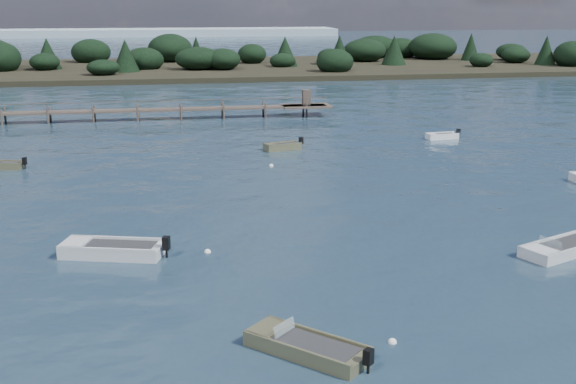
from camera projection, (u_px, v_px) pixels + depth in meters
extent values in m
plane|color=#182938|center=(253.00, 101.00, 85.89)|extent=(400.00, 400.00, 0.00)
cube|color=white|center=(442.00, 138.00, 62.45)|extent=(2.78, 1.31, 0.63)
cube|color=white|center=(431.00, 134.00, 62.10)|extent=(0.73, 1.02, 0.13)
cube|color=#29292C|center=(444.00, 134.00, 62.43)|extent=(1.90, 1.02, 0.11)
cube|color=white|center=(445.00, 135.00, 61.90)|extent=(2.69, 0.35, 0.13)
cube|color=white|center=(440.00, 133.00, 62.81)|extent=(2.69, 0.35, 0.13)
cube|color=black|center=(458.00, 132.00, 62.72)|extent=(0.28, 0.33, 0.49)
cylinder|color=black|center=(458.00, 136.00, 62.83)|extent=(0.10, 0.10, 0.49)
cube|color=silver|center=(563.00, 251.00, 34.15)|extent=(4.81, 3.33, 0.66)
cube|color=silver|center=(540.00, 250.00, 33.14)|extent=(1.59, 1.83, 0.13)
cube|color=#29292C|center=(568.00, 244.00, 34.26)|extent=(3.35, 2.45, 0.11)
cube|color=silver|center=(550.00, 239.00, 34.69)|extent=(4.19, 1.88, 0.13)
cube|color=silver|center=(551.00, 243.00, 33.47)|extent=(0.61, 1.18, 0.39)
cube|color=brown|center=(282.00, 148.00, 57.89)|extent=(3.13, 1.92, 0.68)
cube|color=brown|center=(270.00, 145.00, 57.32)|extent=(0.96, 1.20, 0.14)
cube|color=#29292C|center=(285.00, 144.00, 57.91)|extent=(2.17, 1.44, 0.12)
cube|color=brown|center=(285.00, 145.00, 57.33)|extent=(2.84, 0.91, 0.14)
cube|color=brown|center=(280.00, 142.00, 58.25)|extent=(2.84, 0.91, 0.14)
cube|color=black|center=(301.00, 140.00, 58.47)|extent=(0.35, 0.39, 0.54)
cylinder|color=black|center=(301.00, 146.00, 58.59)|extent=(0.12, 0.12, 0.54)
cube|color=brown|center=(307.00, 351.00, 24.41)|extent=(4.15, 4.17, 0.65)
cube|color=brown|center=(268.00, 328.00, 25.23)|extent=(1.74, 1.74, 0.13)
cube|color=#29292C|center=(316.00, 345.00, 24.14)|extent=(2.96, 2.97, 0.11)
cube|color=brown|center=(295.00, 349.00, 23.73)|extent=(3.10, 3.13, 0.13)
cube|color=brown|center=(319.00, 333.00, 24.90)|extent=(3.10, 3.13, 0.13)
cube|color=black|center=(368.00, 357.00, 22.97)|extent=(0.41, 0.41, 0.51)
cylinder|color=black|center=(368.00, 369.00, 23.09)|extent=(0.13, 0.13, 0.51)
cube|color=silver|center=(284.00, 327.00, 24.78)|extent=(0.92, 0.91, 0.39)
cube|color=brown|center=(2.00, 167.00, 51.36)|extent=(3.09, 1.77, 0.64)
cube|color=#29292C|center=(5.00, 163.00, 51.28)|extent=(2.13, 1.34, 0.11)
cube|color=brown|center=(5.00, 161.00, 51.79)|extent=(2.87, 0.72, 0.13)
cube|color=black|center=(25.00, 161.00, 51.18)|extent=(0.31, 0.36, 0.50)
cylinder|color=black|center=(25.00, 167.00, 51.29)|extent=(0.11, 0.11, 0.50)
cube|color=silver|center=(113.00, 253.00, 33.83)|extent=(5.01, 3.04, 0.78)
cube|color=silver|center=(76.00, 242.00, 33.90)|extent=(1.53, 1.86, 0.16)
cube|color=#29292C|center=(120.00, 246.00, 33.70)|extent=(3.47, 2.27, 0.13)
cube|color=silver|center=(106.00, 250.00, 32.92)|extent=(4.54, 1.45, 0.16)
cube|color=silver|center=(118.00, 238.00, 34.51)|extent=(4.54, 1.45, 0.16)
cube|color=black|center=(166.00, 243.00, 33.41)|extent=(0.41, 0.45, 0.61)
cylinder|color=black|center=(167.00, 254.00, 33.54)|extent=(0.14, 0.14, 0.61)
sphere|color=white|center=(392.00, 343.00, 25.21)|extent=(0.32, 0.32, 0.32)
sphere|color=white|center=(558.00, 250.00, 34.59)|extent=(0.32, 0.32, 0.32)
sphere|color=white|center=(208.00, 252.00, 34.27)|extent=(0.32, 0.32, 0.32)
sphere|color=white|center=(271.00, 166.00, 52.21)|extent=(0.32, 0.32, 0.32)
sphere|color=white|center=(159.00, 255.00, 33.90)|extent=(0.32, 0.32, 0.32)
cube|color=brown|center=(3.00, 114.00, 69.82)|extent=(64.00, 1.80, 0.18)
cube|color=brown|center=(306.00, 106.00, 74.89)|extent=(5.00, 3.20, 0.18)
cube|color=brown|center=(306.00, 97.00, 74.66)|extent=(0.80, 0.80, 1.60)
cube|color=brown|center=(0.00, 105.00, 68.75)|extent=(64.00, 0.06, 0.06)
cylinder|color=brown|center=(2.00, 121.00, 69.16)|extent=(0.20, 0.20, 2.20)
cylinder|color=brown|center=(5.00, 118.00, 70.79)|extent=(0.20, 0.20, 2.20)
cylinder|color=brown|center=(48.00, 120.00, 69.88)|extent=(0.20, 0.20, 2.20)
cylinder|color=brown|center=(50.00, 117.00, 71.51)|extent=(0.20, 0.20, 2.20)
cylinder|color=brown|center=(93.00, 119.00, 70.60)|extent=(0.20, 0.20, 2.20)
cylinder|color=brown|center=(95.00, 116.00, 72.23)|extent=(0.20, 0.20, 2.20)
cylinder|color=brown|center=(138.00, 118.00, 71.32)|extent=(0.20, 0.20, 2.20)
cylinder|color=brown|center=(138.00, 115.00, 72.95)|extent=(0.20, 0.20, 2.20)
cylinder|color=brown|center=(181.00, 116.00, 72.04)|extent=(0.20, 0.20, 2.20)
cylinder|color=brown|center=(181.00, 114.00, 73.67)|extent=(0.20, 0.20, 2.20)
cylinder|color=brown|center=(224.00, 115.00, 72.77)|extent=(0.20, 0.20, 2.20)
cylinder|color=brown|center=(222.00, 113.00, 74.39)|extent=(0.20, 0.20, 2.20)
cylinder|color=brown|center=(266.00, 114.00, 73.49)|extent=(0.20, 0.20, 2.20)
cylinder|color=brown|center=(263.00, 112.00, 75.11)|extent=(0.20, 0.20, 2.20)
cylinder|color=brown|center=(307.00, 113.00, 74.21)|extent=(0.20, 0.20, 2.20)
cylinder|color=brown|center=(303.00, 111.00, 75.84)|extent=(0.20, 0.20, 2.20)
cube|color=black|center=(364.00, 68.00, 128.18)|extent=(190.00, 40.00, 1.60)
ellipsoid|color=black|center=(364.00, 52.00, 127.47)|extent=(180.50, 36.00, 4.40)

